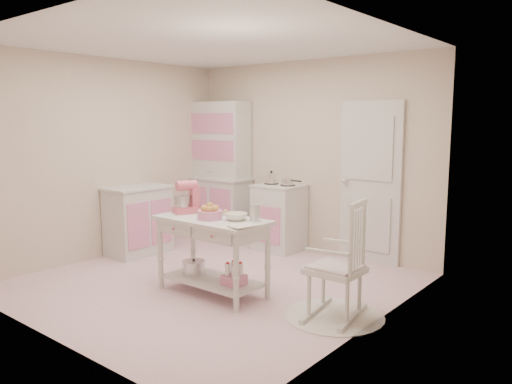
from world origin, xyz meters
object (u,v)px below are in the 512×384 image
(hutch, at_px, (218,170))
(work_table, at_px, (212,256))
(stove, at_px, (279,217))
(stand_mixer, at_px, (185,198))
(base_cabinet, at_px, (138,220))
(bread_basket, at_px, (210,215))
(rocking_chair, at_px, (335,259))

(hutch, xyz_separation_m, work_table, (1.72, -1.92, -0.64))
(stove, relative_size, stand_mixer, 2.71)
(base_cabinet, relative_size, work_table, 0.77)
(stove, relative_size, base_cabinet, 1.00)
(base_cabinet, distance_m, bread_basket, 2.01)
(hutch, height_order, base_cabinet, hutch)
(base_cabinet, height_order, stand_mixer, stand_mixer)
(stove, distance_m, base_cabinet, 1.92)
(hutch, distance_m, stand_mixer, 2.30)
(base_cabinet, bearing_deg, bread_basket, -16.17)
(base_cabinet, bearing_deg, work_table, -14.91)
(rocking_chair, xyz_separation_m, bread_basket, (-1.29, -0.30, 0.30))
(hutch, distance_m, bread_basket, 2.64)
(rocking_chair, distance_m, bread_basket, 1.36)
(bread_basket, bearing_deg, stand_mixer, 170.96)
(stove, bearing_deg, rocking_chair, -41.50)
(base_cabinet, bearing_deg, hutch, 84.01)
(work_table, bearing_deg, base_cabinet, 165.09)
(work_table, xyz_separation_m, stand_mixer, (-0.42, 0.02, 0.57))
(work_table, bearing_deg, rocking_chair, 10.71)
(rocking_chair, xyz_separation_m, stand_mixer, (-1.73, -0.23, 0.42))
(base_cabinet, xyz_separation_m, stand_mixer, (1.45, -0.48, 0.51))
(hutch, height_order, work_table, hutch)
(stand_mixer, height_order, bread_basket, stand_mixer)
(hutch, relative_size, work_table, 1.73)
(rocking_chair, bearing_deg, hutch, 141.69)
(hutch, xyz_separation_m, stand_mixer, (1.30, -1.90, -0.07))
(hutch, xyz_separation_m, rocking_chair, (3.03, -1.67, -0.49))
(base_cabinet, distance_m, rocking_chair, 3.19)
(base_cabinet, xyz_separation_m, rocking_chair, (3.18, -0.25, 0.09))
(base_cabinet, xyz_separation_m, bread_basket, (1.89, -0.55, 0.39))
(rocking_chair, height_order, stand_mixer, stand_mixer)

